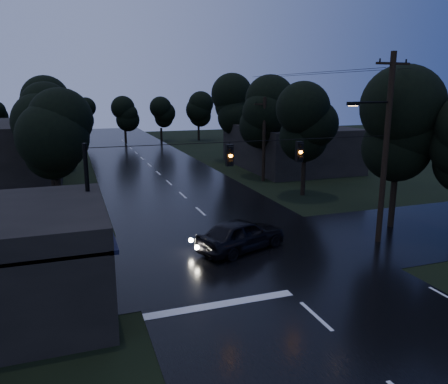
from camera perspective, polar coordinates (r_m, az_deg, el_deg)
main_road at (r=39.29m, az=-7.20°, el=1.18°), size 12.00×120.00×0.02m
cross_street at (r=22.67m, az=2.68°, el=-7.78°), size 60.00×9.00×0.02m
building_far_right at (r=47.43m, az=8.48°, el=5.89°), size 10.00×14.00×4.40m
building_far_left at (r=48.30m, az=-26.48°, el=5.15°), size 10.00×16.00×5.00m
utility_pole_main at (r=24.33m, az=20.23°, el=5.65°), size 3.50×0.30×10.00m
utility_pole_far at (r=39.39m, az=5.24°, el=6.97°), size 2.00×0.30×7.50m
anchor_pole_left at (r=19.30m, az=-17.18°, el=-2.77°), size 0.18×0.18×6.00m
span_signals at (r=20.67m, az=5.33°, el=5.16°), size 15.00×0.37×1.12m
tree_corner_near at (r=27.44m, az=21.93°, el=7.83°), size 4.48×4.48×9.44m
tree_left_a at (r=29.76m, az=-21.35°, el=6.77°), size 3.92×3.92×8.26m
tree_left_b at (r=37.72m, az=-22.01°, el=8.46°), size 4.20×4.20×8.85m
tree_left_c at (r=47.70m, az=-22.33°, el=9.68°), size 4.48×4.48×9.44m
tree_right_a at (r=34.23m, az=10.60°, el=8.80°), size 4.20×4.20×8.85m
tree_right_b at (r=41.57m, az=5.80°, el=10.21°), size 4.48×4.48×9.44m
tree_right_c at (r=50.99m, az=1.58°, el=11.23°), size 4.76×4.76×10.03m
car at (r=22.60m, az=2.26°, el=-5.56°), size 5.37×3.63×1.70m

